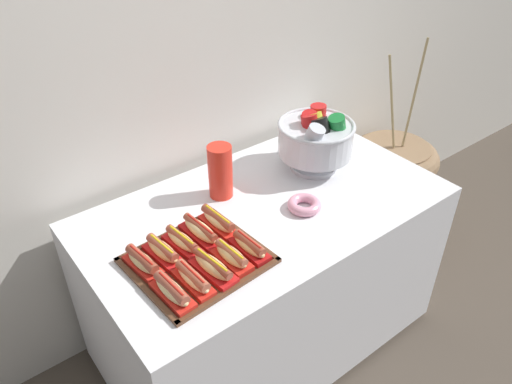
% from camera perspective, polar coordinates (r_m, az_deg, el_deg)
% --- Properties ---
extents(ground_plane, '(10.00, 10.00, 0.00)m').
position_cam_1_polar(ground_plane, '(2.39, 0.92, -16.26)').
color(ground_plane, '#4C4238').
extents(back_wall, '(6.00, 0.10, 2.60)m').
position_cam_1_polar(back_wall, '(1.98, -7.99, 18.15)').
color(back_wall, silver).
rests_on(back_wall, ground_plane).
extents(buffet_table, '(1.36, 0.76, 0.76)m').
position_cam_1_polar(buffet_table, '(2.09, 1.02, -9.45)').
color(buffet_table, silver).
rests_on(buffet_table, ground_plane).
extents(floor_vase, '(0.55, 0.55, 1.12)m').
position_cam_1_polar(floor_vase, '(2.86, 14.80, -0.02)').
color(floor_vase, '#896B4C').
rests_on(floor_vase, ground_plane).
extents(serving_tray, '(0.43, 0.39, 0.01)m').
position_cam_1_polar(serving_tray, '(1.63, -6.69, -7.81)').
color(serving_tray, '#56331E').
rests_on(serving_tray, buffet_table).
extents(hot_dog_0, '(0.07, 0.17, 0.06)m').
position_cam_1_polar(hot_dog_0, '(1.51, -9.58, -11.11)').
color(hot_dog_0, red).
rests_on(hot_dog_0, serving_tray).
extents(hot_dog_1, '(0.07, 0.17, 0.06)m').
position_cam_1_polar(hot_dog_1, '(1.53, -7.22, -9.84)').
color(hot_dog_1, red).
rests_on(hot_dog_1, serving_tray).
extents(hot_dog_2, '(0.09, 0.18, 0.06)m').
position_cam_1_polar(hot_dog_2, '(1.56, -4.97, -8.55)').
color(hot_dog_2, red).
rests_on(hot_dog_2, serving_tray).
extents(hot_dog_3, '(0.07, 0.15, 0.06)m').
position_cam_1_polar(hot_dog_3, '(1.59, -2.81, -7.35)').
color(hot_dog_3, red).
rests_on(hot_dog_3, serving_tray).
extents(hot_dog_4, '(0.07, 0.16, 0.06)m').
position_cam_1_polar(hot_dog_4, '(1.63, -0.76, -6.21)').
color(hot_dog_4, '#B21414').
rests_on(hot_dog_4, serving_tray).
extents(hot_dog_5, '(0.08, 0.16, 0.06)m').
position_cam_1_polar(hot_dog_5, '(1.61, -12.85, -7.81)').
color(hot_dog_5, red).
rests_on(hot_dog_5, serving_tray).
extents(hot_dog_6, '(0.08, 0.17, 0.06)m').
position_cam_1_polar(hot_dog_6, '(1.64, -10.61, -6.65)').
color(hot_dog_6, red).
rests_on(hot_dog_6, serving_tray).
extents(hot_dog_7, '(0.08, 0.17, 0.06)m').
position_cam_1_polar(hot_dog_7, '(1.67, -8.44, -5.61)').
color(hot_dog_7, red).
rests_on(hot_dog_7, serving_tray).
extents(hot_dog_8, '(0.08, 0.18, 0.06)m').
position_cam_1_polar(hot_dog_8, '(1.69, -6.36, -4.47)').
color(hot_dog_8, '#B21414').
rests_on(hot_dog_8, serving_tray).
extents(hot_dog_9, '(0.07, 0.17, 0.06)m').
position_cam_1_polar(hot_dog_9, '(1.73, -4.36, -3.37)').
color(hot_dog_9, red).
rests_on(hot_dog_9, serving_tray).
extents(punch_bowl, '(0.31, 0.31, 0.26)m').
position_cam_1_polar(punch_bowl, '(2.02, 6.88, 6.23)').
color(punch_bowl, silver).
rests_on(punch_bowl, buffet_table).
extents(cup_stack, '(0.09, 0.09, 0.21)m').
position_cam_1_polar(cup_stack, '(1.86, -4.11, 2.36)').
color(cup_stack, red).
rests_on(cup_stack, buffet_table).
extents(donut, '(0.13, 0.13, 0.04)m').
position_cam_1_polar(donut, '(1.84, 5.54, -1.47)').
color(donut, pink).
rests_on(donut, buffet_table).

